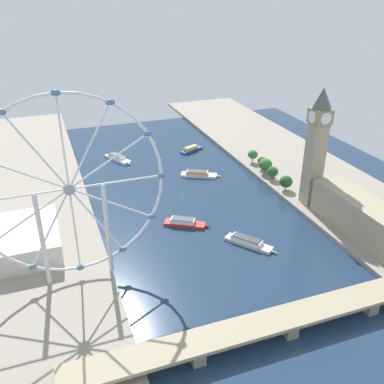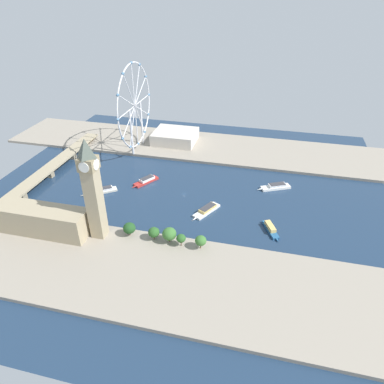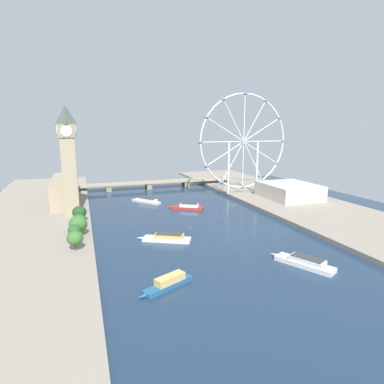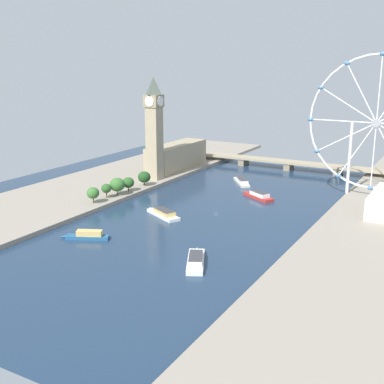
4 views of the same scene
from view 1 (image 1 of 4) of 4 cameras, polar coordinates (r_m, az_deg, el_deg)
name	(u,v)px [view 1 (image 1 of 4)]	position (r m, az deg, el deg)	size (l,w,h in m)	color
ground_plane	(182,195)	(336.90, -1.40, -0.37)	(400.61, 400.61, 0.00)	#1E334C
riverbank_left	(307,173)	(385.35, 15.06, 2.50)	(90.00, 520.00, 3.00)	gray
riverbank_right	(27,218)	(322.80, -21.18, -3.28)	(90.00, 520.00, 3.00)	gray
clock_tower	(316,146)	(313.74, 16.23, 5.94)	(13.63, 13.63, 85.57)	tan
parliament_block	(361,216)	(298.42, 21.58, -2.99)	(22.00, 77.26, 23.02)	tan
tree_row_embankment	(269,167)	(365.89, 10.19, 3.26)	(11.83, 70.04, 13.24)	#513823
ferris_wheel	(69,191)	(224.04, -16.04, 0.19)	(101.67, 3.20, 104.51)	silver
riverside_hall	(20,240)	(281.04, -21.99, -5.99)	(46.42, 53.88, 14.29)	beige
river_bridge	(286,319)	(217.35, 12.49, -16.21)	(212.61, 15.66, 8.48)	tan
tour_boat_0	(199,174)	(368.13, 0.90, 2.40)	(34.10, 21.78, 4.96)	white
tour_boat_1	(248,242)	(276.38, 7.54, -6.64)	(25.85, 32.41, 4.91)	beige
tour_boat_2	(118,158)	(407.87, -9.87, 4.48)	(21.02, 34.44, 5.38)	white
tour_boat_3	(185,223)	(294.59, -0.99, -4.10)	(30.92, 21.56, 5.34)	#B22D28
tour_boat_4	(192,149)	(424.10, -0.05, 5.74)	(28.51, 16.23, 5.28)	#235684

